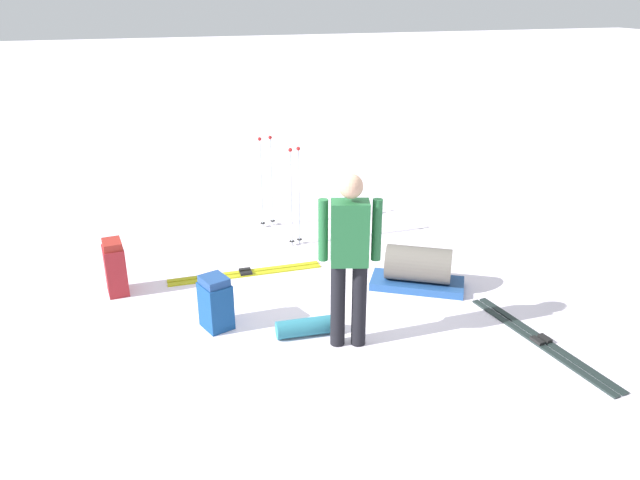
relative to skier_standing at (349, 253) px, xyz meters
The scene contains 10 objects.
ground_plane 1.36m from the skier_standing, 91.45° to the right, with size 80.00×80.00×0.00m, color white.
skier_standing is the anchor object (origin of this frame).
ski_pair_near 2.15m from the skier_standing, 70.59° to the right, with size 1.84×0.19×0.05m.
ski_pair_far 2.10m from the skier_standing, 162.91° to the left, with size 0.41×1.89×0.05m.
backpack_large_dark 2.84m from the skier_standing, 40.38° to the right, with size 0.25×0.34×0.63m.
backpack_bright 1.51m from the skier_standing, 31.04° to the right, with size 0.34×0.37×0.56m.
ski_poles_planted_near 3.33m from the skier_standing, 89.62° to the right, with size 0.23×0.12×1.31m.
ski_poles_planted_far 2.55m from the skier_standing, 94.05° to the right, with size 0.18×0.10×1.33m.
gear_sled 1.64m from the skier_standing, 142.68° to the right, with size 1.13×0.92×0.49m.
sleeping_mat_rolled 0.98m from the skier_standing, 37.19° to the right, with size 0.18×0.18×0.55m, color teal.
Camera 1 is at (1.81, 5.72, 3.18)m, focal length 34.24 mm.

